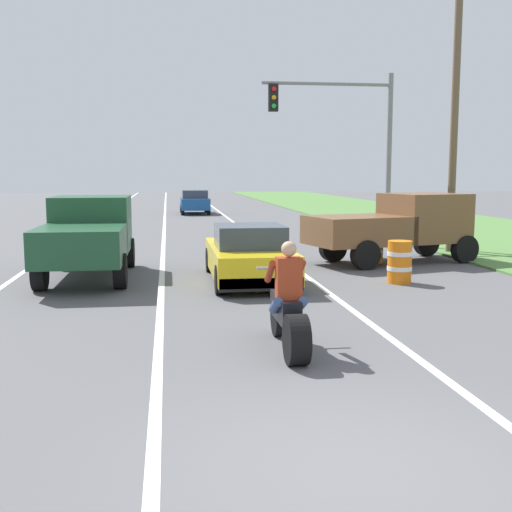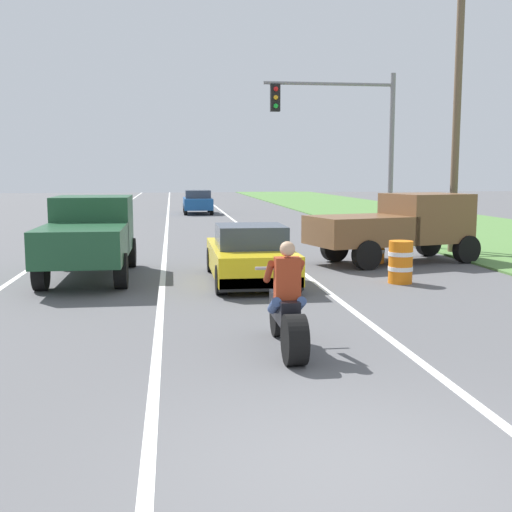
{
  "view_description": "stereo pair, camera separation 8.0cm",
  "coord_description": "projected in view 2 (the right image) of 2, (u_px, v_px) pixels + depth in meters",
  "views": [
    {
      "loc": [
        -1.63,
        -5.05,
        2.58
      ],
      "look_at": [
        0.03,
        6.91,
        1.0
      ],
      "focal_mm": 44.69,
      "sensor_mm": 36.0,
      "label": 1
    },
    {
      "loc": [
        -1.55,
        -5.06,
        2.58
      ],
      "look_at": [
        0.03,
        6.91,
        1.0
      ],
      "focal_mm": 44.69,
      "sensor_mm": 36.0,
      "label": 2
    }
  ],
  "objects": [
    {
      "name": "lane_stripe_centre_dashed",
      "position": [
        166.0,
        239.0,
        24.94
      ],
      "size": [
        0.14,
        120.0,
        0.01
      ],
      "primitive_type": "cube",
      "color": "white",
      "rests_on": "ground"
    },
    {
      "name": "ground_plane",
      "position": [
        357.0,
        473.0,
        5.51
      ],
      "size": [
        160.0,
        160.0,
        0.0
      ],
      "primitive_type": "plane",
      "color": "#565659"
    },
    {
      "name": "grass_verge_right",
      "position": [
        496.0,
        234.0,
        26.72
      ],
      "size": [
        10.0,
        120.0,
        0.06
      ],
      "primitive_type": "cube",
      "color": "#517F3D",
      "rests_on": "ground"
    },
    {
      "name": "pickup_truck_left_lane_dark_green",
      "position": [
        89.0,
        233.0,
        15.63
      ],
      "size": [
        2.02,
        4.8,
        1.98
      ],
      "color": "#1E4C2D",
      "rests_on": "ground"
    },
    {
      "name": "lane_stripe_right_solid",
      "position": [
        257.0,
        238.0,
        25.41
      ],
      "size": [
        0.14,
        120.0,
        0.01
      ],
      "primitive_type": "cube",
      "color": "white",
      "rests_on": "ground"
    },
    {
      "name": "utility_pole_roadside",
      "position": [
        456.0,
        126.0,
        20.05
      ],
      "size": [
        0.24,
        0.24,
        8.1
      ],
      "primitive_type": "cylinder",
      "color": "brown",
      "rests_on": "ground"
    },
    {
      "name": "sports_car_yellow",
      "position": [
        250.0,
        256.0,
        15.12
      ],
      "size": [
        1.84,
        4.3,
        1.37
      ],
      "color": "yellow",
      "rests_on": "ground"
    },
    {
      "name": "pickup_truck_right_shoulder_brown",
      "position": [
        399.0,
        224.0,
        18.33
      ],
      "size": [
        5.14,
        3.14,
        1.98
      ],
      "color": "brown",
      "rests_on": "ground"
    },
    {
      "name": "motorcycle_with_rider",
      "position": [
        287.0,
        312.0,
        9.13
      ],
      "size": [
        0.7,
        2.21,
        1.62
      ],
      "color": "black",
      "rests_on": "ground"
    },
    {
      "name": "distant_car_far_ahead",
      "position": [
        198.0,
        202.0,
        40.38
      ],
      "size": [
        1.8,
        4.0,
        1.5
      ],
      "color": "#194C8C",
      "rests_on": "ground"
    },
    {
      "name": "construction_barrel_nearest",
      "position": [
        401.0,
        262.0,
        14.94
      ],
      "size": [
        0.58,
        0.58,
        1.0
      ],
      "color": "orange",
      "rests_on": "ground"
    },
    {
      "name": "traffic_light_mast_near",
      "position": [
        352.0,
        132.0,
        22.04
      ],
      "size": [
        4.62,
        0.34,
        6.0
      ],
      "color": "gray",
      "rests_on": "ground"
    },
    {
      "name": "lane_stripe_left_solid",
      "position": [
        72.0,
        240.0,
        24.47
      ],
      "size": [
        0.14,
        120.0,
        0.01
      ],
      "primitive_type": "cube",
      "color": "white",
      "rests_on": "ground"
    },
    {
      "name": "construction_barrel_mid",
      "position": [
        375.0,
        245.0,
        18.33
      ],
      "size": [
        0.58,
        0.58,
        1.0
      ],
      "color": "orange",
      "rests_on": "ground"
    }
  ]
}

